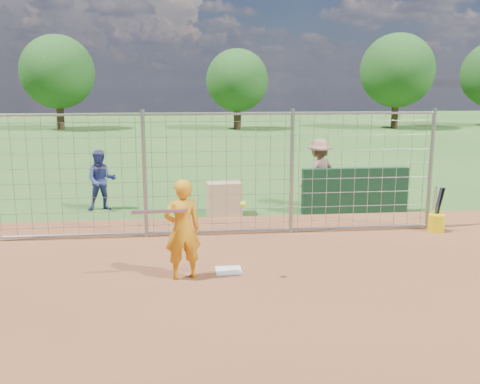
{
  "coord_description": "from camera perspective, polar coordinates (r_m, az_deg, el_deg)",
  "views": [
    {
      "loc": [
        -0.71,
        -8.71,
        3.1
      ],
      "look_at": [
        0.3,
        0.8,
        1.15
      ],
      "focal_mm": 40.0,
      "sensor_mm": 36.0,
      "label": 1
    }
  ],
  "objects": [
    {
      "name": "equipment_bin",
      "position": [
        12.75,
        -1.72,
        -0.71
      ],
      "size": [
        0.84,
        0.61,
        0.8
      ],
      "primitive_type": "cube",
      "rotation": [
        0.0,
        0.0,
        0.08
      ],
      "color": "tan",
      "rests_on": "ground"
    },
    {
      "name": "home_plate",
      "position": [
        9.09,
        -1.23,
        -8.37
      ],
      "size": [
        0.43,
        0.43,
        0.02
      ],
      "primitive_type": "cube",
      "color": "silver",
      "rests_on": "ground"
    },
    {
      "name": "tree_line",
      "position": [
        37.05,
        -0.12,
        12.47
      ],
      "size": [
        44.66,
        6.72,
        6.48
      ],
      "color": "#3F2B19",
      "rests_on": "ground"
    },
    {
      "name": "equipment_in_play",
      "position": [
        8.31,
        -6.43,
        -1.9
      ],
      "size": [
        1.77,
        0.19,
        0.19
      ],
      "color": "silver",
      "rests_on": "ground"
    },
    {
      "name": "bucket_with_bats",
      "position": [
        12.08,
        20.2,
        -2.87
      ],
      "size": [
        0.34,
        0.36,
        0.98
      ],
      "color": "yellow",
      "rests_on": "ground"
    },
    {
      "name": "batter",
      "position": [
        8.57,
        -6.16,
        -4.0
      ],
      "size": [
        0.67,
        0.51,
        1.63
      ],
      "primitive_type": "imported",
      "rotation": [
        0.0,
        0.0,
        3.37
      ],
      "color": "orange",
      "rests_on": "ground"
    },
    {
      "name": "backstop_fence",
      "position": [
        10.89,
        -2.24,
        1.78
      ],
      "size": [
        9.08,
        0.08,
        2.6
      ],
      "color": "gray",
      "rests_on": "ground"
    },
    {
      "name": "bystander_c",
      "position": [
        13.72,
        8.41,
        2.03
      ],
      "size": [
        1.29,
        1.1,
        1.73
      ],
      "primitive_type": "imported",
      "rotation": [
        0.0,
        0.0,
        3.63
      ],
      "color": "#946250",
      "rests_on": "ground"
    },
    {
      "name": "infield_dirt",
      "position": [
        6.54,
        0.94,
        -16.74
      ],
      "size": [
        18.0,
        18.0,
        0.0
      ],
      "primitive_type": "plane",
      "color": "brown",
      "rests_on": "ground"
    },
    {
      "name": "bystander_a",
      "position": [
        13.6,
        -14.58,
        1.2
      ],
      "size": [
        0.81,
        0.67,
        1.5
      ],
      "primitive_type": "imported",
      "rotation": [
        0.0,
        0.0,
        0.15
      ],
      "color": "navy",
      "rests_on": "ground"
    },
    {
      "name": "dugout_wall",
      "position": [
        13.23,
        12.16,
        0.15
      ],
      "size": [
        2.6,
        0.2,
        1.1
      ],
      "primitive_type": "cube",
      "color": "#11381E",
      "rests_on": "ground"
    },
    {
      "name": "ground",
      "position": [
        9.28,
        -1.33,
        -8.01
      ],
      "size": [
        100.0,
        100.0,
        0.0
      ],
      "primitive_type": "plane",
      "color": "#2D591E",
      "rests_on": "ground"
    }
  ]
}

